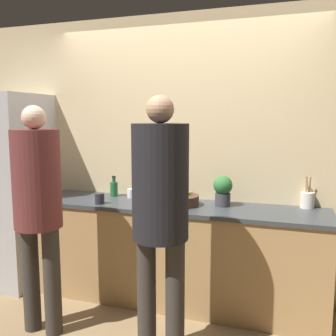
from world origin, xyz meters
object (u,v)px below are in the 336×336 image
at_px(bottle_red, 164,191).
at_px(cup_black, 100,199).
at_px(person_left, 38,200).
at_px(person_center, 160,205).
at_px(cup_white, 131,193).
at_px(potted_plant, 223,190).
at_px(bottle_green, 114,188).
at_px(utensil_crock, 307,200).
at_px(fruit_bowl, 179,200).
at_px(refrigerator, 8,189).

distance_m(bottle_red, cup_black, 0.60).
distance_m(person_left, person_center, 0.99).
xyz_separation_m(cup_white, potted_plant, (0.89, -0.07, 0.10)).
bearing_deg(person_center, cup_black, 141.29).
xyz_separation_m(person_left, potted_plant, (1.24, 0.86, -0.01)).
distance_m(person_left, cup_white, 1.00).
bearing_deg(potted_plant, person_center, -105.85).
bearing_deg(potted_plant, bottle_green, 176.01).
bearing_deg(person_left, bottle_green, 80.12).
height_order(person_center, potted_plant, person_center).
relative_size(person_left, person_center, 0.97).
relative_size(utensil_crock, potted_plant, 1.01).
bearing_deg(fruit_bowl, person_center, -82.31).
bearing_deg(cup_black, bottle_red, 36.24).
height_order(refrigerator, potted_plant, refrigerator).
height_order(utensil_crock, bottle_red, utensil_crock).
xyz_separation_m(refrigerator, bottle_green, (1.08, 0.21, 0.03)).
bearing_deg(person_left, utensil_crock, 27.76).
bearing_deg(bottle_red, potted_plant, -9.18).
xyz_separation_m(bottle_red, potted_plant, (0.57, -0.09, 0.06)).
bearing_deg(person_center, bottle_green, 130.18).
bearing_deg(utensil_crock, potted_plant, -167.46).
bearing_deg(bottle_red, refrigerator, -171.74).
relative_size(fruit_bowl, bottle_green, 1.72).
distance_m(person_center, cup_black, 1.03).
xyz_separation_m(person_left, person_center, (0.99, -0.03, 0.05)).
xyz_separation_m(refrigerator, person_center, (1.90, -0.76, 0.15)).
height_order(cup_white, potted_plant, potted_plant).
bearing_deg(bottle_red, fruit_bowl, -40.24).
xyz_separation_m(utensil_crock, cup_white, (-1.59, -0.09, -0.03)).
bearing_deg(fruit_bowl, person_left, -138.29).
bearing_deg(person_left, cup_black, 72.74).
xyz_separation_m(utensil_crock, bottle_red, (-1.27, -0.06, 0.01)).
distance_m(utensil_crock, cup_black, 1.79).
bearing_deg(bottle_red, cup_black, -143.76).
bearing_deg(refrigerator, potted_plant, 3.64).
relative_size(person_center, utensil_crock, 6.71).
distance_m(bottle_green, potted_plant, 1.08).
relative_size(person_center, bottle_green, 9.04).
bearing_deg(cup_black, utensil_crock, 13.32).
bearing_deg(bottle_green, potted_plant, -3.99).
bearing_deg(person_center, refrigerator, 158.19).
height_order(bottle_green, cup_white, bottle_green).
bearing_deg(utensil_crock, cup_white, -176.88).
xyz_separation_m(utensil_crock, bottle_green, (-1.77, -0.08, 0.01)).
distance_m(refrigerator, utensil_crock, 2.87).
xyz_separation_m(person_center, cup_white, (-0.64, 0.97, -0.15)).
bearing_deg(bottle_red, person_center, -72.22).
xyz_separation_m(refrigerator, cup_white, (1.27, 0.20, -0.00)).
distance_m(fruit_bowl, bottle_green, 0.73).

